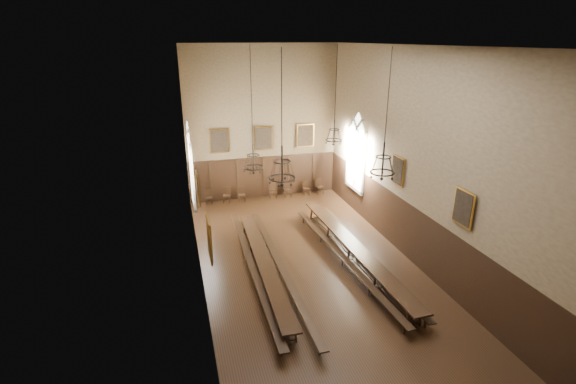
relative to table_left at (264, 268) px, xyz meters
name	(u,v)px	position (x,y,z in m)	size (l,w,h in m)	color
floor	(310,268)	(2.02, 0.08, -0.37)	(9.00, 18.00, 0.02)	black
ceiling	(315,45)	(2.02, 0.08, 8.65)	(9.00, 18.00, 0.02)	black
wall_back	(263,124)	(2.02, 9.09, 4.14)	(9.00, 0.02, 9.00)	olive
wall_front	(461,297)	(2.02, -8.93, 4.14)	(9.00, 0.02, 9.00)	olive
wall_left	(195,177)	(-2.49, 0.08, 4.14)	(0.02, 18.00, 9.00)	olive
wall_right	(414,159)	(6.53, 0.08, 4.14)	(0.02, 18.00, 9.00)	olive
wainscot_panelling	(311,242)	(2.02, 0.08, 0.89)	(9.00, 18.00, 2.50)	black
table_left	(264,268)	(0.00, 0.00, 0.00)	(0.93, 9.29, 0.72)	black
table_right	(353,253)	(4.02, 0.12, 0.04)	(1.03, 10.37, 0.81)	black
bench_left_outer	(252,268)	(-0.46, 0.27, -0.05)	(0.44, 10.74, 0.48)	black
bench_left_inner	(280,267)	(0.67, 0.00, -0.05)	(0.37, 10.75, 0.48)	black
bench_right_inner	(342,260)	(3.42, -0.09, -0.07)	(0.88, 10.19, 0.46)	black
bench_right_outer	(366,255)	(4.57, -0.02, -0.07)	(0.39, 10.12, 0.46)	black
chair_0	(209,200)	(-1.42, 8.64, -0.10)	(0.44, 0.44, 0.87)	black
chair_1	(227,198)	(-0.37, 8.64, -0.08)	(0.51, 0.51, 0.92)	black
chair_2	(242,197)	(0.54, 8.59, -0.09)	(0.44, 0.44, 0.88)	black
chair_4	(273,193)	(2.47, 8.63, -0.08)	(0.45, 0.45, 0.93)	black
chair_5	(288,192)	(3.41, 8.65, -0.07)	(0.47, 0.47, 0.96)	black
chair_6	(306,191)	(4.61, 8.61, -0.09)	(0.43, 0.43, 0.89)	black
chair_7	(319,189)	(5.47, 8.60, -0.07)	(0.48, 0.48, 0.96)	black
chandelier_back_left	(253,160)	(0.25, 3.02, 3.76)	(0.88, 0.88, 5.37)	black
chandelier_back_right	(334,133)	(4.02, 2.91, 4.78)	(0.76, 0.76, 4.31)	black
chandelier_front_left	(282,170)	(0.21, -2.16, 4.85)	(0.88, 0.88, 4.21)	black
chandelier_front_right	(383,165)	(3.90, -2.04, 4.70)	(0.88, 0.88, 4.37)	black
portrait_back_0	(219,141)	(-0.58, 8.96, 3.34)	(1.10, 0.12, 1.40)	#AF7C2A
portrait_back_1	(263,138)	(2.02, 8.96, 3.34)	(1.10, 0.12, 1.40)	#AF7C2A
portrait_back_2	(305,135)	(4.62, 8.96, 3.34)	(1.10, 0.12, 1.40)	#AF7C2A
portrait_left_0	(198,189)	(-2.36, 1.08, 3.34)	(0.12, 1.00, 1.30)	#AF7C2A
portrait_left_1	(209,239)	(-2.36, -3.42, 3.34)	(0.12, 1.00, 1.30)	#AF7C2A
portrait_right_0	(398,171)	(6.40, 1.08, 3.34)	(0.12, 1.00, 1.30)	#AF7C2A
portrait_right_1	(463,208)	(6.40, -3.42, 3.34)	(0.12, 1.00, 1.30)	#AF7C2A
window_right	(356,152)	(6.45, 5.58, 3.04)	(0.20, 2.20, 4.60)	white
window_left	(190,165)	(-2.41, 5.58, 3.04)	(0.20, 2.20, 4.60)	white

